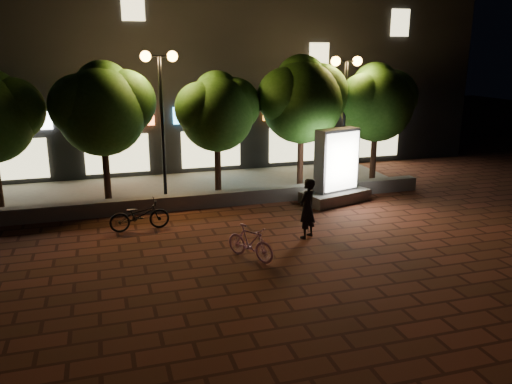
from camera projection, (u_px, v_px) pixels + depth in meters
name	position (u px, v px, depth m)	size (l,w,h in m)	color
ground	(244.00, 246.00, 14.36)	(80.00, 80.00, 0.00)	#5D2A1D
retaining_wall	(213.00, 199.00, 17.99)	(16.00, 0.45, 0.50)	slate
sidewalk	(200.00, 187.00, 20.35)	(16.00, 5.00, 0.08)	slate
building_block	(172.00, 56.00, 25.02)	(28.00, 8.12, 11.30)	black
tree_left	(103.00, 106.00, 17.52)	(3.60, 3.00, 4.89)	black
tree_mid	(218.00, 109.00, 18.70)	(3.24, 2.70, 4.50)	black
tree_right	(303.00, 97.00, 19.53)	(3.72, 3.10, 5.07)	black
tree_far_right	(377.00, 100.00, 20.48)	(3.48, 2.90, 4.76)	black
street_lamp_left	(161.00, 88.00, 17.67)	(1.26, 0.36, 5.18)	black
street_lamp_right	(345.00, 88.00, 19.66)	(1.26, 0.36, 4.98)	black
ad_kiosk	(336.00, 173.00, 18.33)	(2.69, 1.88, 2.64)	slate
scooter_pink	(250.00, 242.00, 13.37)	(0.43, 1.52, 0.91)	#D08BB8
rider	(307.00, 208.00, 14.80)	(0.64, 0.42, 1.77)	black
scooter_parked	(139.00, 215.00, 15.53)	(0.62, 1.79, 0.94)	black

